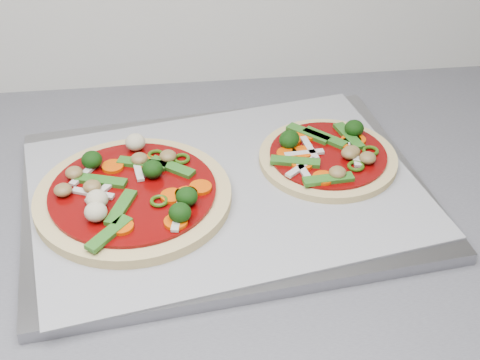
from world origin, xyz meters
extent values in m
cube|color=gray|center=(0.58, 1.32, 0.91)|extent=(0.49, 0.39, 0.01)
cube|color=#9D9CA2|center=(0.58, 1.32, 0.92)|extent=(0.48, 0.39, 0.00)
cylinder|color=tan|center=(0.48, 1.30, 0.92)|extent=(0.30, 0.30, 0.01)
cylinder|color=#6F0400|center=(0.48, 1.30, 0.93)|extent=(0.25, 0.25, 0.00)
ellipsoid|color=beige|center=(0.44, 1.26, 0.94)|extent=(0.03, 0.03, 0.02)
ellipsoid|color=olive|center=(0.49, 1.35, 0.94)|extent=(0.02, 0.02, 0.01)
torus|color=#2B4F0D|center=(0.51, 1.28, 0.94)|extent=(0.02, 0.02, 0.00)
cylinder|color=#EF4600|center=(0.52, 1.28, 0.93)|extent=(0.03, 0.03, 0.00)
ellipsoid|color=#12390A|center=(0.50, 1.32, 0.94)|extent=(0.03, 0.03, 0.02)
ellipsoid|color=#12390A|center=(0.53, 1.24, 0.94)|extent=(0.03, 0.03, 0.02)
ellipsoid|color=beige|center=(0.48, 1.38, 0.94)|extent=(0.03, 0.03, 0.02)
cube|color=#336E22|center=(0.46, 1.23, 0.94)|extent=(0.05, 0.05, 0.00)
cube|color=beige|center=(0.44, 1.30, 0.94)|extent=(0.05, 0.03, 0.00)
cylinder|color=#EF4600|center=(0.47, 1.24, 0.93)|extent=(0.03, 0.03, 0.00)
ellipsoid|color=olive|center=(0.41, 1.30, 0.94)|extent=(0.03, 0.03, 0.01)
ellipsoid|color=#12390A|center=(0.44, 1.35, 0.94)|extent=(0.03, 0.03, 0.02)
cube|color=beige|center=(0.53, 1.25, 0.94)|extent=(0.02, 0.05, 0.00)
cube|color=#336E22|center=(0.53, 1.34, 0.94)|extent=(0.05, 0.05, 0.00)
ellipsoid|color=olive|center=(0.44, 1.30, 0.94)|extent=(0.03, 0.03, 0.01)
torus|color=#2B4F0D|center=(0.51, 1.36, 0.94)|extent=(0.03, 0.03, 0.00)
cylinder|color=#EF4600|center=(0.56, 1.29, 0.93)|extent=(0.03, 0.03, 0.00)
cylinder|color=#EF4600|center=(0.46, 1.35, 0.93)|extent=(0.03, 0.03, 0.00)
cylinder|color=#EF4600|center=(0.54, 1.28, 0.93)|extent=(0.04, 0.04, 0.00)
torus|color=#2B4F0D|center=(0.54, 1.35, 0.94)|extent=(0.03, 0.03, 0.00)
ellipsoid|color=beige|center=(0.44, 1.28, 0.94)|extent=(0.03, 0.03, 0.02)
cube|color=beige|center=(0.43, 1.34, 0.94)|extent=(0.03, 0.04, 0.00)
cylinder|color=#EF4600|center=(0.49, 1.35, 0.93)|extent=(0.03, 0.03, 0.00)
ellipsoid|color=olive|center=(0.42, 1.33, 0.94)|extent=(0.02, 0.02, 0.01)
cylinder|color=#EF4600|center=(0.53, 1.24, 0.93)|extent=(0.04, 0.04, 0.00)
cube|color=beige|center=(0.49, 1.34, 0.94)|extent=(0.02, 0.05, 0.00)
ellipsoid|color=#12390A|center=(0.54, 1.27, 0.94)|extent=(0.03, 0.03, 0.02)
cube|color=#336E22|center=(0.47, 1.27, 0.94)|extent=(0.03, 0.06, 0.00)
cube|color=#336E22|center=(0.49, 1.35, 0.94)|extent=(0.06, 0.03, 0.00)
cube|color=#336E22|center=(0.45, 1.32, 0.94)|extent=(0.06, 0.03, 0.00)
ellipsoid|color=olive|center=(0.52, 1.35, 0.94)|extent=(0.03, 0.03, 0.01)
cube|color=beige|center=(0.45, 1.30, 0.94)|extent=(0.04, 0.04, 0.00)
cylinder|color=tan|center=(0.71, 1.35, 0.92)|extent=(0.22, 0.22, 0.01)
cylinder|color=#6F0400|center=(0.71, 1.35, 0.93)|extent=(0.19, 0.19, 0.00)
cube|color=beige|center=(0.74, 1.34, 0.93)|extent=(0.01, 0.05, 0.00)
torus|color=#2B4F0D|center=(0.76, 1.35, 0.93)|extent=(0.03, 0.03, 0.00)
ellipsoid|color=#12390A|center=(0.67, 1.37, 0.94)|extent=(0.03, 0.03, 0.02)
cube|color=beige|center=(0.69, 1.36, 0.93)|extent=(0.01, 0.05, 0.00)
cube|color=beige|center=(0.75, 1.38, 0.93)|extent=(0.02, 0.05, 0.00)
ellipsoid|color=#12390A|center=(0.67, 1.37, 0.94)|extent=(0.03, 0.03, 0.02)
cube|color=beige|center=(0.68, 1.35, 0.93)|extent=(0.05, 0.01, 0.00)
cylinder|color=#EF4600|center=(0.66, 1.35, 0.93)|extent=(0.03, 0.03, 0.00)
torus|color=#2B4F0D|center=(0.74, 1.32, 0.93)|extent=(0.02, 0.02, 0.00)
cylinder|color=#EF4600|center=(0.75, 1.37, 0.93)|extent=(0.03, 0.03, 0.00)
cylinder|color=#EF4600|center=(0.67, 1.38, 0.93)|extent=(0.03, 0.03, 0.00)
cube|color=#336E22|center=(0.75, 1.38, 0.93)|extent=(0.03, 0.06, 0.00)
ellipsoid|color=#12390A|center=(0.75, 1.39, 0.94)|extent=(0.03, 0.03, 0.02)
cylinder|color=#EF4600|center=(0.68, 1.33, 0.93)|extent=(0.03, 0.03, 0.00)
cylinder|color=#EF4600|center=(0.69, 1.39, 0.93)|extent=(0.03, 0.03, 0.00)
cube|color=beige|center=(0.68, 1.31, 0.93)|extent=(0.02, 0.05, 0.00)
cube|color=beige|center=(0.67, 1.32, 0.93)|extent=(0.04, 0.04, 0.00)
ellipsoid|color=olive|center=(0.75, 1.33, 0.94)|extent=(0.03, 0.03, 0.01)
cube|color=#336E22|center=(0.70, 1.39, 0.93)|extent=(0.05, 0.05, 0.00)
cube|color=#336E22|center=(0.72, 1.38, 0.93)|extent=(0.05, 0.05, 0.00)
ellipsoid|color=olive|center=(0.74, 1.34, 0.94)|extent=(0.03, 0.03, 0.01)
cylinder|color=#EF4600|center=(0.75, 1.37, 0.93)|extent=(0.03, 0.03, 0.00)
cube|color=#336E22|center=(0.67, 1.34, 0.93)|extent=(0.06, 0.03, 0.00)
cylinder|color=#EF4600|center=(0.70, 1.30, 0.93)|extent=(0.03, 0.03, 0.00)
cube|color=#336E22|center=(0.70, 1.30, 0.93)|extent=(0.06, 0.02, 0.00)
cylinder|color=#EF4600|center=(0.68, 1.35, 0.93)|extent=(0.03, 0.03, 0.00)
ellipsoid|color=olive|center=(0.74, 1.34, 0.94)|extent=(0.03, 0.03, 0.01)
ellipsoid|color=olive|center=(0.71, 1.30, 0.94)|extent=(0.02, 0.02, 0.01)
cylinder|color=#EF4600|center=(0.74, 1.36, 0.93)|extent=(0.04, 0.04, 0.00)
camera|label=1|loc=(0.53, 0.71, 1.38)|focal=50.00mm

